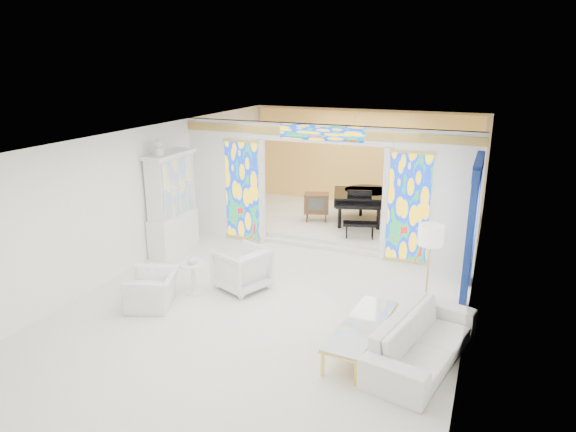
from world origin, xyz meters
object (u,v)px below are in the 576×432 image
at_px(coffee_table, 362,326).
at_px(sofa, 423,340).
at_px(armchair_right, 242,268).
at_px(tv_console, 317,203).
at_px(armchair_left, 153,289).
at_px(grand_piano, 363,197).
at_px(china_cabinet, 172,204).

bearing_deg(coffee_table, sofa, 1.52).
bearing_deg(armchair_right, tv_console, -158.44).
relative_size(armchair_left, grand_piano, 0.36).
distance_m(armchair_right, grand_piano, 4.93).
relative_size(armchair_left, armchair_right, 1.06).
height_order(china_cabinet, armchair_left, china_cabinet).
height_order(armchair_left, sofa, sofa).
xyz_separation_m(armchair_right, grand_piano, (1.23, 4.76, 0.43)).
xyz_separation_m(armchair_left, coffee_table, (3.97, -0.02, 0.09)).
bearing_deg(coffee_table, armchair_right, 154.64).
xyz_separation_m(armchair_left, tv_console, (1.27, 5.57, 0.35)).
bearing_deg(china_cabinet, armchair_left, -63.62).
distance_m(armchair_left, grand_piano, 6.54).
bearing_deg(armchair_right, armchair_left, -20.18).
bearing_deg(grand_piano, tv_console, -173.96).
distance_m(grand_piano, tv_console, 1.27).
relative_size(coffee_table, grand_piano, 0.75).
distance_m(china_cabinet, sofa, 6.72).
distance_m(sofa, grand_piano, 6.55).
xyz_separation_m(china_cabinet, tv_console, (2.53, 3.02, -0.50)).
bearing_deg(sofa, armchair_right, 83.41).
height_order(china_cabinet, coffee_table, china_cabinet).
bearing_deg(armchair_right, grand_piano, -172.01).
bearing_deg(coffee_table, tv_console, 115.77).
xyz_separation_m(armchair_right, tv_console, (0.07, 4.28, 0.25)).
bearing_deg(grand_piano, armchair_left, -128.15).
bearing_deg(armchair_left, armchair_right, 115.77).
bearing_deg(armchair_left, coffee_table, 68.18).
height_order(sofa, tv_console, tv_console).
bearing_deg(china_cabinet, armchair_right, -27.13).
xyz_separation_m(sofa, coffee_table, (-0.93, -0.02, 0.06)).
distance_m(china_cabinet, tv_console, 3.97).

